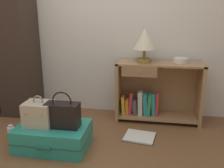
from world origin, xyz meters
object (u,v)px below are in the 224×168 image
at_px(bowl, 181,60).
at_px(open_book_on_floor, 140,137).
at_px(suitcase_large, 53,136).
at_px(bookshelf, 155,92).
at_px(table_lamp, 145,41).
at_px(handbag, 63,115).
at_px(wardrobe, 2,42).
at_px(bottle, 11,133).
at_px(train_case, 39,114).

height_order(bowl, open_book_on_floor, bowl).
xyz_separation_m(bowl, suitcase_large, (-1.27, -0.88, -0.64)).
distance_m(bookshelf, table_lamp, 0.65).
relative_size(suitcase_large, handbag, 1.96).
relative_size(table_lamp, bowl, 2.37).
bearing_deg(bookshelf, wardrobe, -178.45).
distance_m(table_lamp, handbag, 1.27).
height_order(wardrobe, handbag, wardrobe).
xyz_separation_m(table_lamp, bowl, (0.43, 0.05, -0.23)).
height_order(table_lamp, open_book_on_floor, table_lamp).
xyz_separation_m(wardrobe, table_lamp, (1.81, 0.02, 0.05)).
height_order(bookshelf, handbag, bookshelf).
distance_m(bookshelf, open_book_on_floor, 0.65).
relative_size(bookshelf, handbag, 2.87).
xyz_separation_m(bottle, open_book_on_floor, (1.34, 0.28, -0.07)).
distance_m(bowl, open_book_on_floor, 1.02).
height_order(suitcase_large, open_book_on_floor, suitcase_large).
bearing_deg(bowl, suitcase_large, -145.34).
height_order(bowl, suitcase_large, bowl).
xyz_separation_m(bookshelf, handbag, (-0.87, -0.87, 0.01)).
bearing_deg(open_book_on_floor, train_case, -160.40).
distance_m(bookshelf, handbag, 1.23).
distance_m(train_case, bottle, 0.47).
height_order(handbag, open_book_on_floor, handbag).
bearing_deg(bookshelf, open_book_on_floor, -105.16).
height_order(suitcase_large, bottle, suitcase_large).
bearing_deg(bookshelf, train_case, -141.75).
relative_size(suitcase_large, bottle, 4.08).
bearing_deg(suitcase_large, bookshelf, 41.23).
relative_size(bowl, bottle, 0.98).
height_order(table_lamp, train_case, table_lamp).
height_order(bookshelf, open_book_on_floor, bookshelf).
xyz_separation_m(table_lamp, train_case, (-0.97, -0.84, -0.64)).
relative_size(table_lamp, handbag, 1.12).
bearing_deg(table_lamp, bookshelf, 14.26).
xyz_separation_m(table_lamp, handbag, (-0.73, -0.83, -0.63)).
height_order(suitcase_large, handbag, handbag).
distance_m(wardrobe, bookshelf, 2.04).
relative_size(handbag, open_book_on_floor, 0.97).
bearing_deg(bowl, bookshelf, -177.20).
bearing_deg(bottle, table_lamp, 30.13).
height_order(table_lamp, handbag, table_lamp).
distance_m(bowl, suitcase_large, 1.67).
xyz_separation_m(wardrobe, bottle, (0.48, -0.76, -0.86)).
relative_size(handbag, bottle, 2.08).
xyz_separation_m(bookshelf, bowl, (0.28, 0.01, 0.41)).
height_order(suitcase_large, train_case, train_case).
relative_size(bowl, train_case, 0.55).
bearing_deg(handbag, train_case, -179.00).
relative_size(wardrobe, train_case, 6.10).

